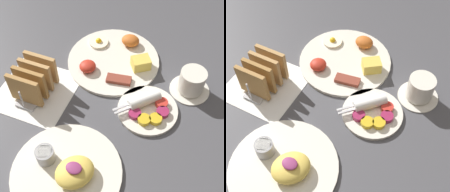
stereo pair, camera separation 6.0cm
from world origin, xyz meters
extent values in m
plane|color=#47474C|center=(0.00, 0.00, 0.00)|extent=(3.00, 3.00, 0.00)
cube|color=white|center=(-0.15, 0.00, 0.00)|extent=(0.22, 0.22, 0.00)
cylinder|color=silver|center=(0.02, 0.20, 0.01)|extent=(0.30, 0.30, 0.01)
cube|color=#E5C64C|center=(0.12, 0.20, 0.03)|extent=(0.07, 0.07, 0.04)
ellipsoid|color=#C66023|center=(0.05, 0.29, 0.03)|extent=(0.06, 0.05, 0.03)
cylinder|color=#F4EACC|center=(-0.05, 0.25, 0.01)|extent=(0.06, 0.06, 0.01)
sphere|color=yellow|center=(-0.05, 0.25, 0.02)|extent=(0.02, 0.02, 0.02)
ellipsoid|color=red|center=(-0.04, 0.13, 0.02)|extent=(0.05, 0.05, 0.03)
cube|color=brown|center=(0.07, 0.12, 0.02)|extent=(0.08, 0.04, 0.01)
cylinder|color=silver|center=(0.19, 0.05, 0.01)|extent=(0.17, 0.17, 0.01)
cylinder|color=#99234C|center=(0.16, 0.02, 0.02)|extent=(0.04, 0.04, 0.01)
cylinder|color=gold|center=(0.19, 0.01, 0.02)|extent=(0.04, 0.04, 0.01)
cylinder|color=gold|center=(0.22, 0.02, 0.02)|extent=(0.04, 0.04, 0.01)
cylinder|color=#99234C|center=(0.23, 0.05, 0.02)|extent=(0.04, 0.04, 0.01)
cylinder|color=red|center=(0.22, 0.08, 0.02)|extent=(0.04, 0.04, 0.01)
cylinder|color=white|center=(0.17, 0.07, 0.03)|extent=(0.09, 0.09, 0.03)
cube|color=silver|center=(0.13, 0.01, 0.03)|extent=(0.04, 0.04, 0.00)
cube|color=silver|center=(0.12, 0.02, 0.03)|extent=(0.04, 0.04, 0.00)
cylinder|color=silver|center=(0.06, -0.21, 0.01)|extent=(0.28, 0.28, 0.01)
ellipsoid|color=#EAC651|center=(0.08, -0.21, 0.03)|extent=(0.13, 0.13, 0.04)
ellipsoid|color=#8C3366|center=(0.08, -0.21, 0.05)|extent=(0.04, 0.03, 0.01)
cylinder|color=#99999E|center=(-0.01, -0.19, 0.03)|extent=(0.05, 0.05, 0.04)
cylinder|color=white|center=(-0.01, -0.19, 0.05)|extent=(0.04, 0.04, 0.01)
cube|color=#B7B7BC|center=(-0.15, 0.00, 0.01)|extent=(0.06, 0.15, 0.01)
cube|color=#AB7D45|center=(-0.15, -0.05, 0.06)|extent=(0.10, 0.01, 0.10)
cube|color=#A3763D|center=(-0.15, -0.01, 0.06)|extent=(0.10, 0.01, 0.10)
cube|color=tan|center=(-0.15, 0.02, 0.06)|extent=(0.10, 0.01, 0.10)
cube|color=tan|center=(-0.15, 0.05, 0.06)|extent=(0.10, 0.01, 0.10)
cylinder|color=#B7B7BC|center=(-0.15, -0.07, 0.04)|extent=(0.01, 0.01, 0.07)
cylinder|color=#B7B7BC|center=(-0.15, 0.07, 0.04)|extent=(0.01, 0.01, 0.07)
cylinder|color=silver|center=(0.28, 0.17, 0.00)|extent=(0.12, 0.12, 0.01)
cylinder|color=silver|center=(0.28, 0.17, 0.04)|extent=(0.08, 0.08, 0.07)
cylinder|color=#381E0F|center=(0.28, 0.17, 0.07)|extent=(0.06, 0.06, 0.01)
camera|label=1|loc=(0.28, -0.47, 0.74)|focal=50.00mm
camera|label=2|loc=(0.33, -0.44, 0.74)|focal=50.00mm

